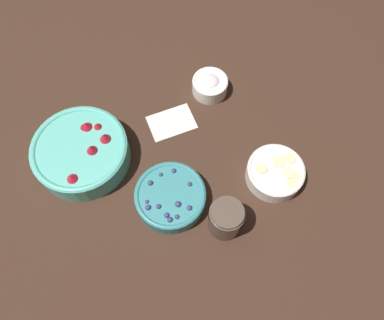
# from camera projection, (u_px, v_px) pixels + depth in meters

# --- Properties ---
(ground_plane) EXTENTS (4.00, 4.00, 0.00)m
(ground_plane) POSITION_uv_depth(u_px,v_px,m) (156.00, 169.00, 1.02)
(ground_plane) COLOR #382319
(bowl_strawberries) EXTENTS (0.26, 0.26, 0.09)m
(bowl_strawberries) POSITION_uv_depth(u_px,v_px,m) (81.00, 151.00, 1.00)
(bowl_strawberries) COLOR #56B7A8
(bowl_strawberries) RESTS_ON ground_plane
(bowl_blueberries) EXTENTS (0.18, 0.18, 0.06)m
(bowl_blueberries) POSITION_uv_depth(u_px,v_px,m) (170.00, 197.00, 0.96)
(bowl_blueberries) COLOR teal
(bowl_blueberries) RESTS_ON ground_plane
(bowl_bananas) EXTENTS (0.15, 0.15, 0.05)m
(bowl_bananas) POSITION_uv_depth(u_px,v_px,m) (275.00, 172.00, 0.99)
(bowl_bananas) COLOR white
(bowl_bananas) RESTS_ON ground_plane
(bowl_cream) EXTENTS (0.10, 0.10, 0.06)m
(bowl_cream) POSITION_uv_depth(u_px,v_px,m) (210.00, 85.00, 1.11)
(bowl_cream) COLOR white
(bowl_cream) RESTS_ON ground_plane
(jar_chocolate) EXTENTS (0.09, 0.09, 0.11)m
(jar_chocolate) POSITION_uv_depth(u_px,v_px,m) (226.00, 219.00, 0.91)
(jar_chocolate) COLOR #4C3D33
(jar_chocolate) RESTS_ON ground_plane
(napkin) EXTENTS (0.13, 0.10, 0.01)m
(napkin) POSITION_uv_depth(u_px,v_px,m) (172.00, 122.00, 1.08)
(napkin) COLOR silver
(napkin) RESTS_ON ground_plane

